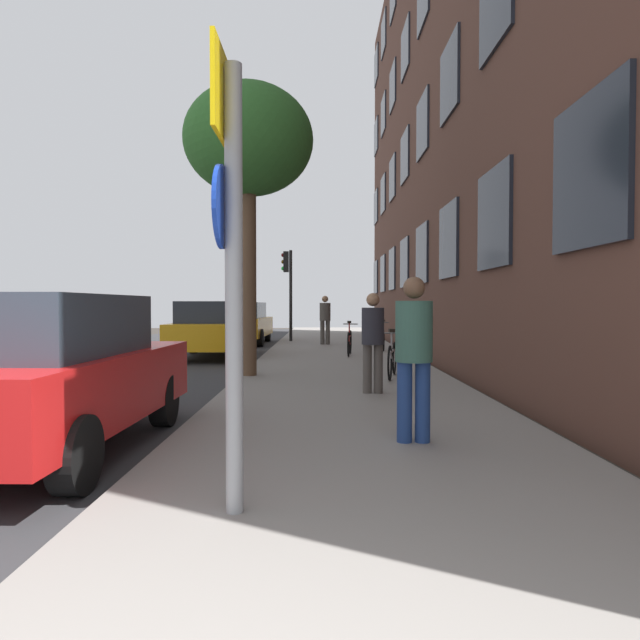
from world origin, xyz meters
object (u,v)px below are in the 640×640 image
at_px(sign_post, 230,245).
at_px(bicycle_2, 382,338).
at_px(traffic_light, 288,279).
at_px(bicycle_0, 392,358).
at_px(car_0, 44,373).
at_px(car_1, 212,329).
at_px(car_2, 244,323).
at_px(tree_near, 248,143).
at_px(pedestrian_0, 413,348).
at_px(pedestrian_2, 325,317).
at_px(pedestrian_1, 372,336).
at_px(bicycle_1, 349,342).

height_order(sign_post, bicycle_2, sign_post).
bearing_deg(sign_post, bicycle_2, 79.23).
height_order(traffic_light, bicycle_0, traffic_light).
xyz_separation_m(bicycle_0, car_0, (-4.20, -5.09, 0.35)).
bearing_deg(bicycle_0, car_1, 130.75).
bearing_deg(car_2, sign_post, -82.40).
distance_m(car_0, car_1, 10.35).
distance_m(tree_near, pedestrian_0, 6.92).
height_order(bicycle_2, car_2, car_2).
distance_m(pedestrian_2, car_1, 5.01).
bearing_deg(bicycle_2, tree_near, -118.35).
height_order(bicycle_0, pedestrian_1, pedestrian_1).
xyz_separation_m(pedestrian_2, car_0, (-2.98, -14.10, -0.27)).
bearing_deg(pedestrian_0, car_2, 103.94).
bearing_deg(pedestrian_1, traffic_light, 99.33).
height_order(bicycle_1, car_1, car_1).
relative_size(tree_near, car_2, 1.27).
xyz_separation_m(tree_near, car_0, (-1.38, -5.43, -3.90)).
relative_size(pedestrian_0, car_0, 0.43).
distance_m(bicycle_0, car_0, 6.60).
xyz_separation_m(car_0, car_1, (-0.33, 10.34, 0.00)).
bearing_deg(pedestrian_0, sign_post, -129.37).
relative_size(pedestrian_2, car_1, 0.42).
bearing_deg(pedestrian_0, pedestrian_1, 92.14).
xyz_separation_m(bicycle_0, bicycle_2, (0.57, 6.63, 0.00)).
xyz_separation_m(bicycle_0, car_1, (-4.53, 5.26, 0.35)).
bearing_deg(bicycle_0, pedestrian_1, -106.42).
relative_size(pedestrian_0, pedestrian_1, 1.06).
distance_m(traffic_light, tree_near, 10.70).
relative_size(tree_near, bicycle_0, 3.64).
distance_m(pedestrian_0, car_1, 11.07).
bearing_deg(bicycle_2, traffic_light, 127.54).
height_order(pedestrian_1, car_0, pedestrian_1).
distance_m(sign_post, car_2, 17.93).
bearing_deg(pedestrian_2, bicycle_0, -82.29).
distance_m(car_1, car_2, 5.55).
bearing_deg(pedestrian_2, car_1, -131.36).
height_order(traffic_light, pedestrian_1, traffic_light).
distance_m(pedestrian_0, car_2, 16.32).
relative_size(tree_near, car_1, 1.38).
bearing_deg(bicycle_0, traffic_light, 103.76).
bearing_deg(traffic_light, pedestrian_1, -80.67).
xyz_separation_m(tree_near, pedestrian_2, (1.60, 8.67, -3.62)).
bearing_deg(pedestrian_0, bicycle_1, 90.77).
bearing_deg(car_1, pedestrian_1, -60.98).
height_order(pedestrian_1, car_1, pedestrian_1).
height_order(car_0, car_1, same).
bearing_deg(bicycle_1, bicycle_0, -83.12).
bearing_deg(bicycle_1, traffic_light, 108.90).
bearing_deg(bicycle_1, pedestrian_2, 98.65).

